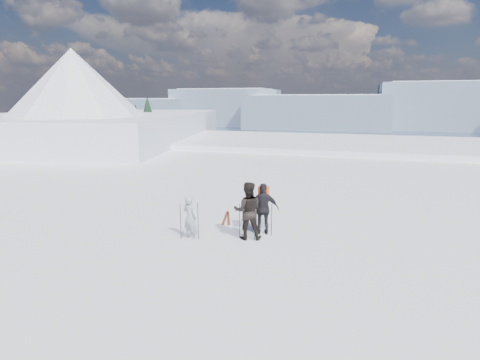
# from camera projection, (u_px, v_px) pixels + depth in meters

# --- Properties ---
(lake_basin) EXTENTS (820.00, 820.00, 71.62)m
(lake_basin) POSITION_uv_depth(u_px,v_px,m) (333.00, 206.00, 39.91)
(lake_basin) COLOR white
(lake_basin) RESTS_ON ground
(far_mountain_range) EXTENTS (770.00, 110.00, 53.00)m
(far_mountain_range) POSITION_uv_depth(u_px,v_px,m) (379.00, 109.00, 429.43)
(far_mountain_range) COLOR slate
(far_mountain_range) RESTS_ON ground
(near_ridge) EXTENTS (31.37, 35.68, 25.62)m
(near_ridge) POSITION_uv_depth(u_px,v_px,m) (113.00, 167.00, 46.07)
(near_ridge) COLOR white
(near_ridge) RESTS_ON ground
(skier_grey) EXTENTS (0.64, 0.53, 1.51)m
(skier_grey) POSITION_uv_depth(u_px,v_px,m) (190.00, 217.00, 12.84)
(skier_grey) COLOR #979DA5
(skier_grey) RESTS_ON ground
(skier_dark) EXTENTS (1.14, 0.99, 2.01)m
(skier_dark) POSITION_uv_depth(u_px,v_px,m) (248.00, 211.00, 12.76)
(skier_dark) COLOR black
(skier_dark) RESTS_ON ground
(skier_pack) EXTENTS (1.17, 0.73, 1.85)m
(skier_pack) POSITION_uv_depth(u_px,v_px,m) (263.00, 209.00, 13.22)
(skier_pack) COLOR black
(skier_pack) RESTS_ON ground
(backpack) EXTENTS (0.44, 0.32, 0.52)m
(backpack) POSITION_uv_depth(u_px,v_px,m) (264.00, 175.00, 13.22)
(backpack) COLOR #F95817
(backpack) RESTS_ON skier_pack
(ski_poles) EXTENTS (2.97, 1.23, 1.31)m
(ski_poles) POSITION_uv_depth(u_px,v_px,m) (233.00, 220.00, 12.94)
(ski_poles) COLOR black
(ski_poles) RESTS_ON ground
(skis_loose) EXTENTS (0.69, 1.68, 0.03)m
(skis_loose) POSITION_uv_depth(u_px,v_px,m) (227.00, 218.00, 15.14)
(skis_loose) COLOR black
(skis_loose) RESTS_ON ground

